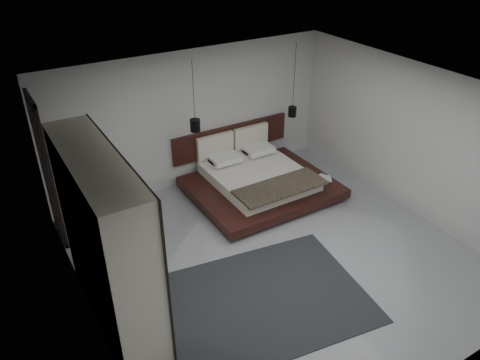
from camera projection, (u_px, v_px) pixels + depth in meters
floor at (276, 255)px, 7.88m from camera, size 6.00×6.00×0.00m
ceiling at (283, 97)px, 6.47m from camera, size 6.00×6.00×0.00m
wall_back at (193, 119)px, 9.39m from camera, size 6.00×0.00×6.00m
wall_front at (443, 307)px, 4.95m from camera, size 6.00×0.00×6.00m
wall_left at (83, 247)px, 5.83m from camera, size 0.00×6.00×6.00m
wall_right at (414, 140)px, 8.52m from camera, size 0.00×6.00×6.00m
lattice_screen at (47, 171)px, 7.72m from camera, size 0.05×0.90×2.60m
bed at (257, 179)px, 9.53m from camera, size 2.75×2.38×1.07m
book_lower at (321, 179)px, 9.57m from camera, size 0.25×0.30×0.02m
book_upper at (321, 179)px, 9.53m from camera, size 0.32×0.34×0.02m
pendant_left at (195, 125)px, 8.70m from camera, size 0.19×0.19×1.35m
pendant_right at (292, 111)px, 9.81m from camera, size 0.17×0.17×1.54m
wardrobe at (107, 244)px, 6.05m from camera, size 0.62×2.63×2.58m
rug at (260, 301)px, 6.95m from camera, size 3.42×2.66×0.01m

